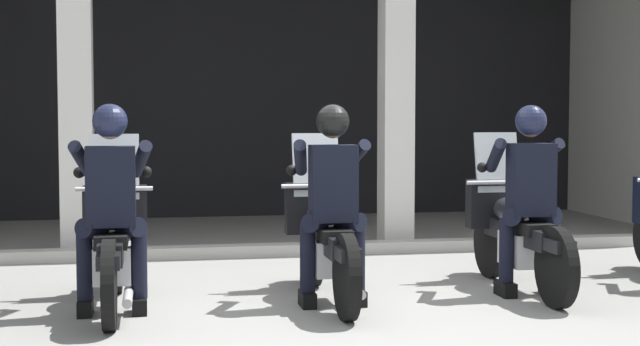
{
  "coord_description": "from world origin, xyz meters",
  "views": [
    {
      "loc": [
        -1.4,
        -7.04,
        1.49
      ],
      "look_at": [
        0.0,
        0.47,
        1.02
      ],
      "focal_mm": 51.27,
      "sensor_mm": 36.0,
      "label": 1
    }
  ],
  "objects_px": {
    "police_officer_left": "(111,190)",
    "motorcycle_right": "(515,231)",
    "motorcycle_left": "(113,243)",
    "motorcycle_center": "(326,238)",
    "police_officer_center": "(332,187)",
    "police_officer_right": "(529,183)"
  },
  "relations": [
    {
      "from": "motorcycle_center",
      "to": "police_officer_center",
      "type": "bearing_deg",
      "value": -80.46
    },
    {
      "from": "motorcycle_left",
      "to": "police_officer_center",
      "type": "relative_size",
      "value": 1.29
    },
    {
      "from": "motorcycle_left",
      "to": "police_officer_right",
      "type": "relative_size",
      "value": 1.29
    },
    {
      "from": "motorcycle_left",
      "to": "motorcycle_center",
      "type": "relative_size",
      "value": 1.0
    },
    {
      "from": "police_officer_left",
      "to": "police_officer_right",
      "type": "relative_size",
      "value": 1.0
    },
    {
      "from": "motorcycle_left",
      "to": "motorcycle_center",
      "type": "xyz_separation_m",
      "value": [
        1.69,
        0.01,
        0.0
      ]
    },
    {
      "from": "police_officer_center",
      "to": "police_officer_right",
      "type": "xyz_separation_m",
      "value": [
        1.69,
        0.12,
        0.0
      ]
    },
    {
      "from": "motorcycle_left",
      "to": "police_officer_left",
      "type": "distance_m",
      "value": 0.52
    },
    {
      "from": "police_officer_left",
      "to": "police_officer_center",
      "type": "bearing_deg",
      "value": 13.49
    },
    {
      "from": "police_officer_left",
      "to": "motorcycle_center",
      "type": "distance_m",
      "value": 1.77
    },
    {
      "from": "motorcycle_right",
      "to": "police_officer_center",
      "type": "bearing_deg",
      "value": -163.07
    },
    {
      "from": "police_officer_left",
      "to": "motorcycle_right",
      "type": "distance_m",
      "value": 3.44
    },
    {
      "from": "motorcycle_center",
      "to": "police_officer_right",
      "type": "height_order",
      "value": "police_officer_right"
    },
    {
      "from": "police_officer_left",
      "to": "motorcycle_right",
      "type": "xyz_separation_m",
      "value": [
        3.38,
        0.41,
        -0.44
      ]
    },
    {
      "from": "motorcycle_center",
      "to": "motorcycle_right",
      "type": "distance_m",
      "value": 1.69
    },
    {
      "from": "motorcycle_right",
      "to": "police_officer_right",
      "type": "xyz_separation_m",
      "value": [
        -0.0,
        -0.28,
        0.44
      ]
    },
    {
      "from": "police_officer_left",
      "to": "police_officer_center",
      "type": "xyz_separation_m",
      "value": [
        1.69,
        0.01,
        0.0
      ]
    },
    {
      "from": "motorcycle_center",
      "to": "police_officer_right",
      "type": "xyz_separation_m",
      "value": [
        1.69,
        -0.17,
        0.44
      ]
    },
    {
      "from": "motorcycle_center",
      "to": "police_officer_right",
      "type": "bearing_deg",
      "value": 4.16
    },
    {
      "from": "motorcycle_left",
      "to": "motorcycle_right",
      "type": "distance_m",
      "value": 3.38
    },
    {
      "from": "motorcycle_center",
      "to": "police_officer_center",
      "type": "height_order",
      "value": "police_officer_center"
    },
    {
      "from": "police_officer_center",
      "to": "motorcycle_right",
      "type": "bearing_deg",
      "value": 23.11
    }
  ]
}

